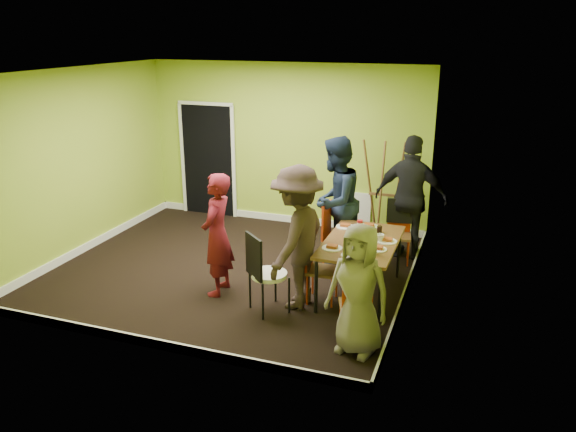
{
  "coord_description": "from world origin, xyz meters",
  "views": [
    {
      "loc": [
        3.26,
        -6.8,
        3.33
      ],
      "look_at": [
        0.85,
        0.0,
        0.91
      ],
      "focal_mm": 35.0,
      "sensor_mm": 36.0,
      "label": 1
    }
  ],
  "objects_px": {
    "chair_front_end": "(356,302)",
    "chair_back_end": "(399,217)",
    "thermos": "(360,231)",
    "person_front_end": "(358,289)",
    "dining_table": "(361,245)",
    "blue_bottle": "(373,246)",
    "orange_bottle": "(355,230)",
    "person_left_far": "(335,202)",
    "easel": "(383,192)",
    "person_standing": "(217,235)",
    "chair_left_far": "(334,233)",
    "person_left_near": "(297,238)",
    "chair_left_near": "(317,263)",
    "chair_bentwood": "(264,270)",
    "person_back_end": "(411,198)"
  },
  "relations": [
    {
      "from": "person_front_end",
      "to": "blue_bottle",
      "type": "bearing_deg",
      "value": 104.51
    },
    {
      "from": "person_standing",
      "to": "person_front_end",
      "type": "height_order",
      "value": "person_standing"
    },
    {
      "from": "blue_bottle",
      "to": "person_standing",
      "type": "bearing_deg",
      "value": -174.84
    },
    {
      "from": "chair_left_near",
      "to": "easel",
      "type": "xyz_separation_m",
      "value": [
        0.38,
        2.36,
        0.33
      ]
    },
    {
      "from": "dining_table",
      "to": "easel",
      "type": "height_order",
      "value": "easel"
    },
    {
      "from": "easel",
      "to": "person_left_far",
      "type": "distance_m",
      "value": 1.22
    },
    {
      "from": "chair_left_near",
      "to": "person_back_end",
      "type": "distance_m",
      "value": 2.11
    },
    {
      "from": "person_left_near",
      "to": "person_standing",
      "type": "bearing_deg",
      "value": -83.27
    },
    {
      "from": "thermos",
      "to": "person_standing",
      "type": "bearing_deg",
      "value": -159.7
    },
    {
      "from": "dining_table",
      "to": "blue_bottle",
      "type": "xyz_separation_m",
      "value": [
        0.23,
        -0.39,
        0.16
      ]
    },
    {
      "from": "chair_left_near",
      "to": "person_left_far",
      "type": "relative_size",
      "value": 0.48
    },
    {
      "from": "chair_left_near",
      "to": "chair_back_end",
      "type": "distance_m",
      "value": 1.92
    },
    {
      "from": "thermos",
      "to": "dining_table",
      "type": "bearing_deg",
      "value": -57.43
    },
    {
      "from": "easel",
      "to": "orange_bottle",
      "type": "relative_size",
      "value": 20.03
    },
    {
      "from": "blue_bottle",
      "to": "person_standing",
      "type": "height_order",
      "value": "person_standing"
    },
    {
      "from": "chair_back_end",
      "to": "blue_bottle",
      "type": "distance_m",
      "value": 1.8
    },
    {
      "from": "thermos",
      "to": "orange_bottle",
      "type": "height_order",
      "value": "thermos"
    },
    {
      "from": "orange_bottle",
      "to": "person_left_far",
      "type": "relative_size",
      "value": 0.04
    },
    {
      "from": "orange_bottle",
      "to": "person_back_end",
      "type": "xyz_separation_m",
      "value": [
        0.55,
        1.27,
        0.14
      ]
    },
    {
      "from": "person_front_end",
      "to": "chair_back_end",
      "type": "bearing_deg",
      "value": 101.96
    },
    {
      "from": "chair_left_near",
      "to": "easel",
      "type": "relative_size",
      "value": 0.53
    },
    {
      "from": "chair_back_end",
      "to": "person_left_far",
      "type": "xyz_separation_m",
      "value": [
        -0.86,
        -0.51,
        0.3
      ]
    },
    {
      "from": "chair_front_end",
      "to": "blue_bottle",
      "type": "relative_size",
      "value": 3.96
    },
    {
      "from": "chair_front_end",
      "to": "person_front_end",
      "type": "distance_m",
      "value": 0.32
    },
    {
      "from": "chair_back_end",
      "to": "person_front_end",
      "type": "height_order",
      "value": "person_front_end"
    },
    {
      "from": "dining_table",
      "to": "orange_bottle",
      "type": "bearing_deg",
      "value": 121.13
    },
    {
      "from": "chair_front_end",
      "to": "chair_back_end",
      "type": "bearing_deg",
      "value": 69.88
    },
    {
      "from": "blue_bottle",
      "to": "person_left_near",
      "type": "distance_m",
      "value": 0.93
    },
    {
      "from": "person_back_end",
      "to": "chair_bentwood",
      "type": "bearing_deg",
      "value": 66.54
    },
    {
      "from": "chair_bentwood",
      "to": "person_front_end",
      "type": "xyz_separation_m",
      "value": [
        1.27,
        -0.48,
        0.16
      ]
    },
    {
      "from": "orange_bottle",
      "to": "blue_bottle",
      "type": "bearing_deg",
      "value": -59.44
    },
    {
      "from": "thermos",
      "to": "person_front_end",
      "type": "distance_m",
      "value": 1.46
    },
    {
      "from": "thermos",
      "to": "person_back_end",
      "type": "xyz_separation_m",
      "value": [
        0.45,
        1.44,
        0.08
      ]
    },
    {
      "from": "chair_back_end",
      "to": "person_standing",
      "type": "relative_size",
      "value": 0.57
    },
    {
      "from": "dining_table",
      "to": "blue_bottle",
      "type": "height_order",
      "value": "blue_bottle"
    },
    {
      "from": "person_front_end",
      "to": "dining_table",
      "type": "bearing_deg",
      "value": 113.21
    },
    {
      "from": "chair_left_far",
      "to": "thermos",
      "type": "bearing_deg",
      "value": 41.93
    },
    {
      "from": "chair_bentwood",
      "to": "person_standing",
      "type": "bearing_deg",
      "value": -160.27
    },
    {
      "from": "dining_table",
      "to": "person_front_end",
      "type": "distance_m",
      "value": 1.38
    },
    {
      "from": "person_standing",
      "to": "person_back_end",
      "type": "bearing_deg",
      "value": 128.58
    },
    {
      "from": "chair_back_end",
      "to": "person_left_far",
      "type": "relative_size",
      "value": 0.49
    },
    {
      "from": "person_left_far",
      "to": "person_left_near",
      "type": "relative_size",
      "value": 1.05
    },
    {
      "from": "chair_left_far",
      "to": "person_front_end",
      "type": "distance_m",
      "value": 2.16
    },
    {
      "from": "orange_bottle",
      "to": "person_back_end",
      "type": "bearing_deg",
      "value": 66.42
    },
    {
      "from": "chair_back_end",
      "to": "person_standing",
      "type": "xyz_separation_m",
      "value": [
        -2.03,
        -1.97,
        0.16
      ]
    },
    {
      "from": "chair_left_far",
      "to": "chair_front_end",
      "type": "xyz_separation_m",
      "value": [
        0.75,
        -1.8,
        -0.08
      ]
    },
    {
      "from": "easel",
      "to": "person_front_end",
      "type": "height_order",
      "value": "easel"
    },
    {
      "from": "blue_bottle",
      "to": "dining_table",
      "type": "bearing_deg",
      "value": 120.2
    },
    {
      "from": "dining_table",
      "to": "thermos",
      "type": "distance_m",
      "value": 0.18
    },
    {
      "from": "chair_left_near",
      "to": "easel",
      "type": "bearing_deg",
      "value": 166.82
    }
  ]
}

